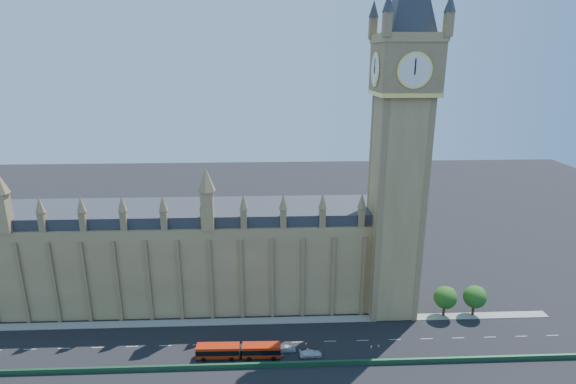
{
  "coord_description": "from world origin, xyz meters",
  "views": [
    {
      "loc": [
        5.52,
        -94.39,
        66.45
      ],
      "look_at": [
        10.08,
        10.0,
        35.36
      ],
      "focal_mm": 28.0,
      "sensor_mm": 36.0,
      "label": 1
    }
  ],
  "objects_px": {
    "car_silver": "(287,349)",
    "car_white": "(311,354)",
    "red_bus": "(239,351)",
    "car_grey": "(239,351)"
  },
  "relations": [
    {
      "from": "car_white",
      "to": "red_bus",
      "type": "bearing_deg",
      "value": 84.22
    },
    {
      "from": "car_grey",
      "to": "car_silver",
      "type": "height_order",
      "value": "car_silver"
    },
    {
      "from": "car_grey",
      "to": "car_silver",
      "type": "bearing_deg",
      "value": -90.29
    },
    {
      "from": "car_silver",
      "to": "car_white",
      "type": "height_order",
      "value": "car_white"
    },
    {
      "from": "car_white",
      "to": "car_grey",
      "type": "bearing_deg",
      "value": 79.65
    },
    {
      "from": "red_bus",
      "to": "car_silver",
      "type": "relative_size",
      "value": 4.75
    },
    {
      "from": "car_grey",
      "to": "car_white",
      "type": "xyz_separation_m",
      "value": [
        16.72,
        -1.72,
        0.11
      ]
    },
    {
      "from": "red_bus",
      "to": "car_grey",
      "type": "xyz_separation_m",
      "value": [
        0.01,
        1.34,
        -1.08
      ]
    },
    {
      "from": "red_bus",
      "to": "car_silver",
      "type": "xyz_separation_m",
      "value": [
        11.25,
        1.75,
        -1.06
      ]
    },
    {
      "from": "red_bus",
      "to": "car_grey",
      "type": "bearing_deg",
      "value": 90.48
    }
  ]
}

